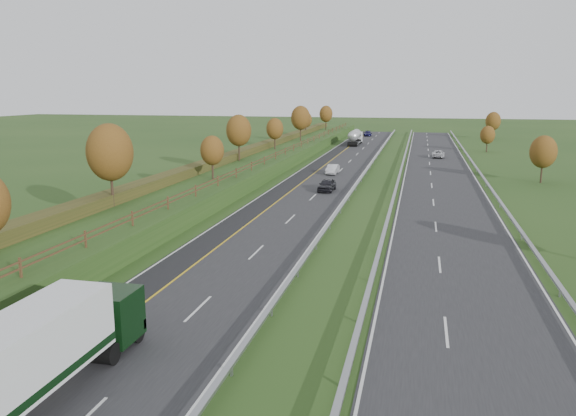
{
  "coord_description": "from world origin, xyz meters",
  "views": [
    {
      "loc": [
        13.42,
        -17.86,
        12.51
      ],
      "look_at": [
        2.16,
        30.11,
        2.2
      ],
      "focal_mm": 35.0,
      "sensor_mm": 36.0,
      "label": 1
    }
  ],
  "objects_px": {
    "road_tanker": "(355,137)",
    "box_lorry": "(6,375)",
    "car_small_far": "(368,134)",
    "car_oncoming": "(438,154)",
    "car_dark_near": "(327,185)",
    "car_silver_mid": "(333,169)"
  },
  "relations": [
    {
      "from": "car_silver_mid",
      "to": "car_small_far",
      "type": "height_order",
      "value": "car_silver_mid"
    },
    {
      "from": "car_small_far",
      "to": "box_lorry",
      "type": "bearing_deg",
      "value": -90.15
    },
    {
      "from": "car_oncoming",
      "to": "car_small_far",
      "type": "bearing_deg",
      "value": -66.65
    },
    {
      "from": "road_tanker",
      "to": "car_oncoming",
      "type": "bearing_deg",
      "value": -50.91
    },
    {
      "from": "car_dark_near",
      "to": "car_silver_mid",
      "type": "relative_size",
      "value": 1.04
    },
    {
      "from": "box_lorry",
      "to": "road_tanker",
      "type": "height_order",
      "value": "box_lorry"
    },
    {
      "from": "road_tanker",
      "to": "car_small_far",
      "type": "bearing_deg",
      "value": 88.85
    },
    {
      "from": "road_tanker",
      "to": "car_dark_near",
      "type": "xyz_separation_m",
      "value": [
        3.72,
        -63.6,
        -1.05
      ]
    },
    {
      "from": "car_dark_near",
      "to": "car_small_far",
      "type": "bearing_deg",
      "value": 94.43
    },
    {
      "from": "box_lorry",
      "to": "car_small_far",
      "type": "height_order",
      "value": "box_lorry"
    },
    {
      "from": "box_lorry",
      "to": "car_dark_near",
      "type": "xyz_separation_m",
      "value": [
        3.15,
        53.54,
        -1.52
      ]
    },
    {
      "from": "road_tanker",
      "to": "car_dark_near",
      "type": "relative_size",
      "value": 2.48
    },
    {
      "from": "road_tanker",
      "to": "car_dark_near",
      "type": "distance_m",
      "value": 63.72
    },
    {
      "from": "box_lorry",
      "to": "road_tanker",
      "type": "xyz_separation_m",
      "value": [
        -0.57,
        117.14,
        -0.47
      ]
    },
    {
      "from": "car_dark_near",
      "to": "car_silver_mid",
      "type": "xyz_separation_m",
      "value": [
        -1.59,
        14.96,
        -0.05
      ]
    },
    {
      "from": "road_tanker",
      "to": "car_small_far",
      "type": "relative_size",
      "value": 2.33
    },
    {
      "from": "road_tanker",
      "to": "box_lorry",
      "type": "bearing_deg",
      "value": -89.72
    },
    {
      "from": "road_tanker",
      "to": "car_small_far",
      "type": "xyz_separation_m",
      "value": [
        0.53,
        26.6,
        -1.13
      ]
    },
    {
      "from": "box_lorry",
      "to": "car_oncoming",
      "type": "bearing_deg",
      "value": 79.27
    },
    {
      "from": "road_tanker",
      "to": "car_small_far",
      "type": "height_order",
      "value": "road_tanker"
    },
    {
      "from": "car_oncoming",
      "to": "car_dark_near",
      "type": "bearing_deg",
      "value": 73.55
    },
    {
      "from": "box_lorry",
      "to": "car_silver_mid",
      "type": "relative_size",
      "value": 3.74
    }
  ]
}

